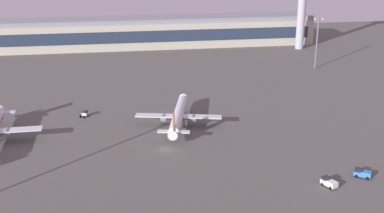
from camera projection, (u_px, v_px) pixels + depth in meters
ground_plane at (166, 149)px, 141.94m from camera, size 416.00×416.00×0.00m
terminal_building at (153, 32)px, 275.89m from camera, size 181.19×22.40×16.40m
airplane_taxiway_distant at (179, 115)px, 158.71m from camera, size 27.97×35.67×9.25m
maintenance_van at (329, 182)px, 119.89m from camera, size 3.38×4.57×2.25m
pushback_tug at (85, 114)px, 167.64m from camera, size 3.09×3.56×2.05m
baggage_tractor at (362, 173)px, 124.61m from camera, size 4.51×4.00×2.25m
apron_light_east at (317, 40)px, 226.41m from camera, size 4.80×0.90×23.63m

